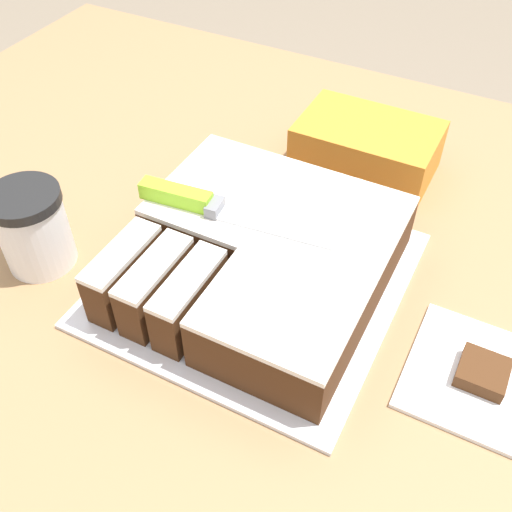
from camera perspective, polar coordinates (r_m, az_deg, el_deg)
ground_plane at (r=1.58m, az=-1.01°, el=-23.09°), size 8.00×8.00×0.00m
countertop at (r=1.17m, az=-1.30°, el=-14.92°), size 1.40×1.10×0.90m
cake_board at (r=0.77m, az=-0.00°, el=-2.16°), size 0.35×0.36×0.01m
cake at (r=0.74m, az=0.52°, el=0.12°), size 0.31×0.31×0.08m
knife at (r=0.75m, az=-5.45°, el=5.10°), size 0.26×0.05×0.02m
coffee_cup at (r=0.81m, az=-20.48°, el=2.49°), size 0.09×0.09×0.11m
paper_napkin at (r=0.72m, az=20.55°, el=-10.87°), size 0.16×0.16×0.01m
brownie at (r=0.71m, az=20.79°, el=-10.31°), size 0.05×0.05×0.02m
storage_box at (r=0.94m, az=10.47°, el=10.08°), size 0.21×0.13×0.08m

